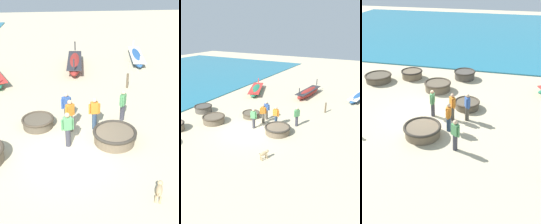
{
  "view_description": "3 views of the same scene",
  "coord_description": "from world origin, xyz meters",
  "views": [
    {
      "loc": [
        -0.17,
        -8.6,
        6.55
      ],
      "look_at": [
        1.02,
        1.65,
        0.9
      ],
      "focal_mm": 42.0,
      "sensor_mm": 36.0,
      "label": 1
    },
    {
      "loc": [
        8.23,
        -12.14,
        7.29
      ],
      "look_at": [
        0.77,
        1.65,
        1.04
      ],
      "focal_mm": 35.0,
      "sensor_mm": 36.0,
      "label": 2
    },
    {
      "loc": [
        12.09,
        4.39,
        7.4
      ],
      "look_at": [
        0.68,
        1.67,
        0.78
      ],
      "focal_mm": 42.0,
      "sensor_mm": 36.0,
      "label": 3
    }
  ],
  "objects": [
    {
      "name": "coracle_beside_post",
      "position": [
        -3.37,
        -0.24,
        0.33
      ],
      "size": [
        1.8,
        1.8,
        0.6
      ],
      "color": "brown",
      "rests_on": "ground"
    },
    {
      "name": "coracle_weathered",
      "position": [
        -1.36,
        2.13,
        0.26
      ],
      "size": [
        1.5,
        1.5,
        0.47
      ],
      "color": "brown",
      "rests_on": "ground"
    },
    {
      "name": "coracle_center",
      "position": [
        -5.04,
        -2.7,
        0.32
      ],
      "size": [
        1.58,
        1.58,
        0.6
      ],
      "color": "brown",
      "rests_on": "ground"
    },
    {
      "name": "fisherman_by_coracle",
      "position": [
        -0.02,
        0.45,
        0.84
      ],
      "size": [
        0.53,
        0.26,
        1.57
      ],
      "color": "#383842",
      "rests_on": "ground"
    },
    {
      "name": "fisherman_standing_right",
      "position": [
        2.7,
        2.32,
        0.84
      ],
      "size": [
        0.37,
        0.46,
        1.57
      ],
      "color": "#383842",
      "rests_on": "ground"
    },
    {
      "name": "coracle_nearest",
      "position": [
        1.96,
        0.51,
        0.31
      ],
      "size": [
        1.88,
        1.88,
        0.57
      ],
      "color": "brown",
      "rests_on": "ground"
    },
    {
      "name": "coracle_upturned",
      "position": [
        -5.82,
        1.12,
        0.33
      ],
      "size": [
        1.58,
        1.58,
        0.61
      ],
      "color": "#4C473F",
      "rests_on": "ground"
    },
    {
      "name": "fisherman_hauling",
      "position": [
        0.0,
        2.37,
        0.84
      ],
      "size": [
        0.48,
        0.35,
        1.57
      ],
      "color": "#4C473D",
      "rests_on": "ground"
    },
    {
      "name": "fisherman_crouching",
      "position": [
        0.14,
        1.59,
        0.84
      ],
      "size": [
        0.44,
        0.38,
        1.57
      ],
      "color": "#4C473D",
      "rests_on": "ground"
    },
    {
      "name": "ground_plane",
      "position": [
        0.0,
        0.0,
        0.0
      ],
      "size": [
        80.0,
        80.0,
        0.0
      ],
      "primitive_type": "plane",
      "color": "#C6B793"
    },
    {
      "name": "fisherman_standing_left",
      "position": [
        1.24,
        1.66,
        0.84
      ],
      "size": [
        0.53,
        0.23,
        1.57
      ],
      "color": "#2D425B",
      "rests_on": "ground"
    },
    {
      "name": "sea",
      "position": [
        -21.46,
        4.0,
        0.05
      ],
      "size": [
        28.0,
        52.0,
        0.1
      ],
      "primitive_type": "cube",
      "color": "teal",
      "rests_on": "ground"
    },
    {
      "name": "coracle_front_left",
      "position": [
        -3.86,
        -4.83,
        0.3
      ],
      "size": [
        1.92,
        1.92,
        0.54
      ],
      "color": "brown",
      "rests_on": "ground"
    }
  ]
}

